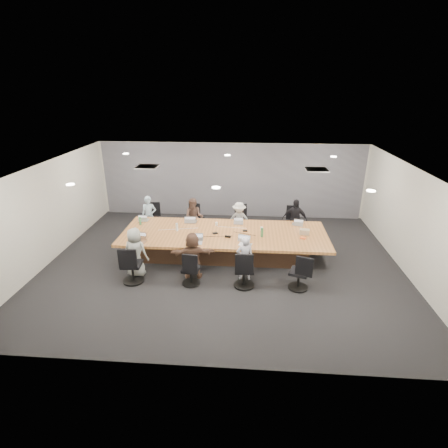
# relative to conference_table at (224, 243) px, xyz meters

# --- Properties ---
(floor) EXTENTS (10.00, 8.00, 0.00)m
(floor) POSITION_rel_conference_table_xyz_m (0.00, -0.50, -0.40)
(floor) COLOR black
(floor) RESTS_ON ground
(ceiling) EXTENTS (10.00, 8.00, 0.00)m
(ceiling) POSITION_rel_conference_table_xyz_m (0.00, -0.50, 2.40)
(ceiling) COLOR white
(ceiling) RESTS_ON wall_back
(wall_back) EXTENTS (10.00, 0.00, 2.80)m
(wall_back) POSITION_rel_conference_table_xyz_m (0.00, 3.50, 1.00)
(wall_back) COLOR beige
(wall_back) RESTS_ON ground
(wall_front) EXTENTS (10.00, 0.00, 2.80)m
(wall_front) POSITION_rel_conference_table_xyz_m (0.00, -4.50, 1.00)
(wall_front) COLOR beige
(wall_front) RESTS_ON ground
(wall_left) EXTENTS (0.00, 8.00, 2.80)m
(wall_left) POSITION_rel_conference_table_xyz_m (-5.00, -0.50, 1.00)
(wall_left) COLOR beige
(wall_left) RESTS_ON ground
(wall_right) EXTENTS (0.00, 8.00, 2.80)m
(wall_right) POSITION_rel_conference_table_xyz_m (5.00, -0.50, 1.00)
(wall_right) COLOR beige
(wall_right) RESTS_ON ground
(curtain) EXTENTS (9.80, 0.04, 2.80)m
(curtain) POSITION_rel_conference_table_xyz_m (0.00, 3.42, 1.00)
(curtain) COLOR gray
(curtain) RESTS_ON ground
(conference_table) EXTENTS (6.00, 2.20, 0.74)m
(conference_table) POSITION_rel_conference_table_xyz_m (0.00, 0.00, 0.00)
(conference_table) COLOR #4B3122
(conference_table) RESTS_ON ground
(chair_0) EXTENTS (0.58, 0.58, 0.75)m
(chair_0) POSITION_rel_conference_table_xyz_m (-2.64, 1.70, -0.02)
(chair_0) COLOR black
(chair_0) RESTS_ON ground
(chair_1) EXTENTS (0.67, 0.67, 0.77)m
(chair_1) POSITION_rel_conference_table_xyz_m (-1.11, 1.70, -0.02)
(chair_1) COLOR black
(chair_1) RESTS_ON ground
(chair_2) EXTENTS (0.60, 0.60, 0.77)m
(chair_2) POSITION_rel_conference_table_xyz_m (0.39, 1.70, -0.02)
(chair_2) COLOR black
(chair_2) RESTS_ON ground
(chair_3) EXTENTS (0.54, 0.54, 0.76)m
(chair_3) POSITION_rel_conference_table_xyz_m (2.20, 1.70, -0.02)
(chair_3) COLOR black
(chair_3) RESTS_ON ground
(chair_4) EXTENTS (0.61, 0.61, 0.86)m
(chair_4) POSITION_rel_conference_table_xyz_m (-2.25, -1.70, 0.03)
(chair_4) COLOR black
(chair_4) RESTS_ON ground
(chair_5) EXTENTS (0.54, 0.54, 0.72)m
(chair_5) POSITION_rel_conference_table_xyz_m (-0.72, -1.70, -0.04)
(chair_5) COLOR black
(chair_5) RESTS_ON ground
(chair_6) EXTENTS (0.57, 0.57, 0.82)m
(chair_6) POSITION_rel_conference_table_xyz_m (0.63, -1.70, 0.01)
(chair_6) COLOR black
(chair_6) RESTS_ON ground
(chair_7) EXTENTS (0.67, 0.67, 0.77)m
(chair_7) POSITION_rel_conference_table_xyz_m (2.00, -1.70, -0.01)
(chair_7) COLOR black
(chair_7) RESTS_ON ground
(person_0) EXTENTS (0.52, 0.37, 1.36)m
(person_0) POSITION_rel_conference_table_xyz_m (-2.64, 1.35, 0.28)
(person_0) COLOR #92AFC5
(person_0) RESTS_ON ground
(laptop_0) EXTENTS (0.29, 0.20, 0.02)m
(laptop_0) POSITION_rel_conference_table_xyz_m (-2.64, 0.80, 0.35)
(laptop_0) COLOR #B2B2B7
(laptop_0) RESTS_ON conference_table
(person_1) EXTENTS (0.67, 0.53, 1.32)m
(person_1) POSITION_rel_conference_table_xyz_m (-1.11, 1.35, 0.26)
(person_1) COLOR brown
(person_1) RESTS_ON ground
(laptop_1) EXTENTS (0.37, 0.26, 0.02)m
(laptop_1) POSITION_rel_conference_table_xyz_m (-1.11, 0.80, 0.35)
(laptop_1) COLOR #B2B2B7
(laptop_1) RESTS_ON conference_table
(person_2) EXTENTS (0.86, 0.58, 1.23)m
(person_2) POSITION_rel_conference_table_xyz_m (0.39, 1.35, 0.21)
(person_2) COLOR #B1B1B1
(person_2) RESTS_ON ground
(laptop_2) EXTENTS (0.30, 0.21, 0.02)m
(laptop_2) POSITION_rel_conference_table_xyz_m (0.39, 0.80, 0.35)
(laptop_2) COLOR #B2B2B7
(laptop_2) RESTS_ON conference_table
(person_3) EXTENTS (0.85, 0.46, 1.38)m
(person_3) POSITION_rel_conference_table_xyz_m (2.20, 1.35, 0.29)
(person_3) COLOR black
(person_3) RESTS_ON ground
(laptop_3) EXTENTS (0.32, 0.25, 0.02)m
(laptop_3) POSITION_rel_conference_table_xyz_m (2.20, 0.80, 0.35)
(laptop_3) COLOR #B2B2B7
(laptop_3) RESTS_ON conference_table
(person_4) EXTENTS (0.73, 0.55, 1.36)m
(person_4) POSITION_rel_conference_table_xyz_m (-2.25, -1.35, 0.28)
(person_4) COLOR #989D98
(person_4) RESTS_ON ground
(laptop_4) EXTENTS (0.32, 0.25, 0.02)m
(laptop_4) POSITION_rel_conference_table_xyz_m (-2.25, -0.80, 0.35)
(laptop_4) COLOR #8C6647
(laptop_4) RESTS_ON conference_table
(person_5) EXTENTS (1.23, 0.55, 1.28)m
(person_5) POSITION_rel_conference_table_xyz_m (-0.72, -1.35, 0.24)
(person_5) COLOR brown
(person_5) RESTS_ON ground
(laptop_5) EXTENTS (0.36, 0.25, 0.02)m
(laptop_5) POSITION_rel_conference_table_xyz_m (-0.72, -0.80, 0.35)
(laptop_5) COLOR #B2B2B7
(laptop_5) RESTS_ON conference_table
(person_6) EXTENTS (0.48, 0.34, 1.22)m
(person_6) POSITION_rel_conference_table_xyz_m (0.63, -1.35, 0.21)
(person_6) COLOR silver
(person_6) RESTS_ON ground
(laptop_6) EXTENTS (0.39, 0.31, 0.02)m
(laptop_6) POSITION_rel_conference_table_xyz_m (0.63, -0.80, 0.35)
(laptop_6) COLOR #B2B2B7
(laptop_6) RESTS_ON conference_table
(bottle_green_left) EXTENTS (0.08, 0.08, 0.24)m
(bottle_green_left) POSITION_rel_conference_table_xyz_m (-2.65, 0.43, 0.46)
(bottle_green_left) COLOR #387844
(bottle_green_left) RESTS_ON conference_table
(bottle_green_right) EXTENTS (0.08, 0.08, 0.27)m
(bottle_green_right) POSITION_rel_conference_table_xyz_m (1.10, -0.22, 0.47)
(bottle_green_right) COLOR #387844
(bottle_green_right) RESTS_ON conference_table
(bottle_clear) EXTENTS (0.09, 0.09, 0.24)m
(bottle_clear) POSITION_rel_conference_table_xyz_m (-1.41, 0.02, 0.46)
(bottle_clear) COLOR silver
(bottle_clear) RESTS_ON conference_table
(cup_white_far) EXTENTS (0.10, 0.10, 0.10)m
(cup_white_far) POSITION_rel_conference_table_xyz_m (-0.28, 0.55, 0.39)
(cup_white_far) COLOR white
(cup_white_far) RESTS_ON conference_table
(cup_white_near) EXTENTS (0.10, 0.10, 0.10)m
(cup_white_near) POSITION_rel_conference_table_xyz_m (1.10, 0.26, 0.39)
(cup_white_near) COLOR white
(cup_white_near) RESTS_ON conference_table
(mug_brown) EXTENTS (0.12, 0.12, 0.12)m
(mug_brown) POSITION_rel_conference_table_xyz_m (-2.65, -0.40, 0.40)
(mug_brown) COLOR brown
(mug_brown) RESTS_ON conference_table
(mic_left) EXTENTS (0.17, 0.14, 0.03)m
(mic_left) POSITION_rel_conference_table_xyz_m (-0.26, -0.10, 0.35)
(mic_left) COLOR black
(mic_left) RESTS_ON conference_table
(mic_right) EXTENTS (0.14, 0.10, 0.03)m
(mic_right) POSITION_rel_conference_table_xyz_m (0.61, 0.15, 0.35)
(mic_right) COLOR black
(mic_right) RESTS_ON conference_table
(stapler) EXTENTS (0.18, 0.08, 0.06)m
(stapler) POSITION_rel_conference_table_xyz_m (0.13, -0.36, 0.37)
(stapler) COLOR black
(stapler) RESTS_ON conference_table
(canvas_bag) EXTENTS (0.30, 0.21, 0.15)m
(canvas_bag) POSITION_rel_conference_table_xyz_m (2.33, 0.06, 0.41)
(canvas_bag) COLOR tan
(canvas_bag) RESTS_ON conference_table
(snack_packet) EXTENTS (0.19, 0.17, 0.04)m
(snack_packet) POSITION_rel_conference_table_xyz_m (2.26, -0.26, 0.36)
(snack_packet) COLOR #EF5A22
(snack_packet) RESTS_ON conference_table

